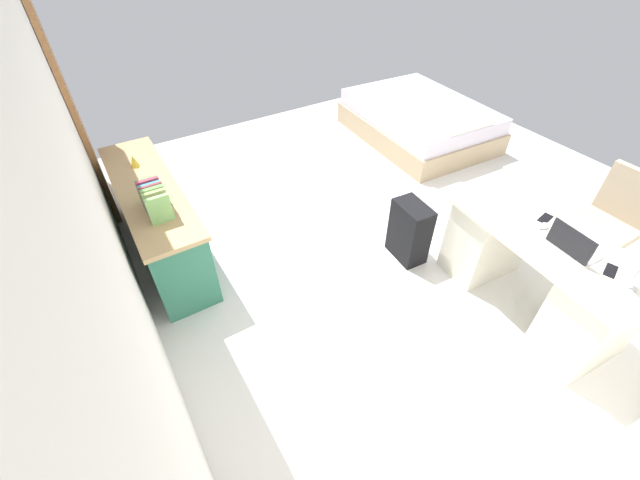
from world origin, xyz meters
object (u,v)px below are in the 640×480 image
Objects in this scene: desk at (534,271)px; computer_mouse at (544,226)px; cell_phone_near_laptop at (611,271)px; figurine_small at (134,161)px; bed at (419,121)px; office_chair at (603,229)px; cell_phone_by_mouse at (545,218)px; suitcase_black at (409,232)px; credenza at (158,220)px; laptop at (573,246)px.

desk is 14.90× the size of computer_mouse.
figurine_small is at bearing 19.82° from cell_phone_near_laptop.
computer_mouse is (-2.57, 1.24, 0.51)m from bed.
bed is at bearing -88.43° from figurine_small.
office_chair reaches higher than figurine_small.
computer_mouse reaches higher than desk.
desk is 2.96m from bed.
computer_mouse is 0.12m from cell_phone_by_mouse.
suitcase_black is at bearing 53.69° from office_chair.
suitcase_black is 5.19× the size of figurine_small.
bed is (2.67, -1.27, -0.14)m from desk.
suitcase_black is at bearing -130.64° from figurine_small.
desk is 0.83× the size of credenza.
office_chair is at bearing -124.63° from credenza.
desk is 0.43m from laptop.
cell_phone_near_laptop is (-0.51, 0.02, -0.01)m from computer_mouse.
cell_phone_near_laptop is (-1.36, -0.43, 0.46)m from suitcase_black.
office_chair is at bearing -128.94° from figurine_small.
desk is 0.41m from cell_phone_by_mouse.
cell_phone_by_mouse is at bearing -30.14° from cell_phone_near_laptop.
laptop is (-0.15, 0.92, 0.37)m from office_chair.
suitcase_black is 1.50m from cell_phone_near_laptop.
cell_phone_near_laptop is (-2.61, -2.32, 0.38)m from credenza.
figurine_small reaches higher than credenza.
laptop is at bearing -8.27° from cell_phone_near_laptop.
office_chair is 2.87× the size of laptop.
office_chair is 6.91× the size of cell_phone_by_mouse.
laptop is at bearing 99.27° from office_chair.
cell_phone_by_mouse is at bearing -56.28° from computer_mouse.
cell_phone_near_laptop is at bearing -157.87° from suitcase_black.
computer_mouse is at bearing -136.60° from figurine_small.
office_chair reaches higher than credenza.
computer_mouse is 0.74× the size of cell_phone_near_laptop.
laptop is at bearing 170.53° from desk.
cell_phone_near_laptop is at bearing 157.21° from cell_phone_by_mouse.
desk is 3.18m from credenza.
cell_phone_near_laptop is (-0.41, -0.02, 0.36)m from desk.
bed is 14.52× the size of cell_phone_by_mouse.
suitcase_black is at bearing 23.48° from desk.
laptop reaches higher than cell_phone_near_laptop.
office_chair is at bearing -90.44° from desk.
credenza is (2.20, 3.19, -0.06)m from office_chair.
cell_phone_by_mouse is at bearing -27.77° from laptop.
computer_mouse is at bearing -20.23° from cell_phone_near_laptop.
computer_mouse reaches higher than cell_phone_by_mouse.
figurine_small is (2.57, 2.30, 0.39)m from desk.
suitcase_black is 2.54m from figurine_small.
suitcase_black is 5.70× the size of computer_mouse.
desk is at bearing 164.50° from computer_mouse.
bed is 17.95× the size of figurine_small.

